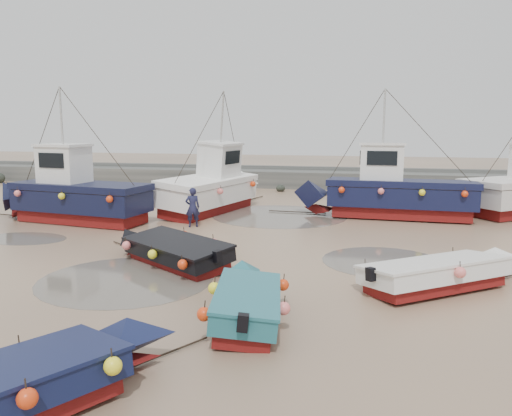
# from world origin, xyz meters

# --- Properties ---
(ground) EXTENTS (120.00, 120.00, 0.00)m
(ground) POSITION_xyz_m (0.00, 0.00, 0.00)
(ground) COLOR tan
(ground) RESTS_ON ground
(seawall) EXTENTS (60.00, 4.92, 1.50)m
(seawall) POSITION_xyz_m (0.05, 21.99, 0.63)
(seawall) COLOR #5F5E5A
(seawall) RESTS_ON ground
(puddle_a) EXTENTS (5.18, 5.18, 0.01)m
(puddle_a) POSITION_xyz_m (-2.08, -0.79, 0.00)
(puddle_a) COLOR #5E574D
(puddle_a) RESTS_ON ground
(puddle_b) EXTENTS (4.12, 4.12, 0.01)m
(puddle_b) POSITION_xyz_m (5.45, 2.90, 0.00)
(puddle_b) COLOR #5E574D
(puddle_b) RESTS_ON ground
(puddle_c) EXTENTS (3.57, 3.57, 0.01)m
(puddle_c) POSITION_xyz_m (-8.62, 3.28, 0.00)
(puddle_c) COLOR #5E574D
(puddle_c) RESTS_ON ground
(puddle_d) EXTENTS (6.78, 6.78, 0.01)m
(puddle_d) POSITION_xyz_m (0.56, 10.49, 0.00)
(puddle_d) COLOR #5E574D
(puddle_d) RESTS_ON ground
(dinghy_1) EXTENTS (4.30, 6.08, 1.43)m
(dinghy_1) POSITION_xyz_m (-0.58, -7.69, 0.54)
(dinghy_1) COLOR maroon
(dinghy_1) RESTS_ON ground
(dinghy_2) EXTENTS (2.10, 5.34, 1.43)m
(dinghy_2) POSITION_xyz_m (2.11, -2.94, 0.56)
(dinghy_2) COLOR maroon
(dinghy_2) RESTS_ON ground
(dinghy_3) EXTENTS (5.70, 4.56, 1.43)m
(dinghy_3) POSITION_xyz_m (7.03, 0.41, 0.54)
(dinghy_3) COLOR maroon
(dinghy_3) RESTS_ON ground
(dinghy_4) EXTENTS (5.77, 4.20, 1.43)m
(dinghy_4) POSITION_xyz_m (-1.44, 1.22, 0.54)
(dinghy_4) COLOR maroon
(dinghy_4) RESTS_ON ground
(cabin_boat_0) EXTENTS (9.69, 3.53, 6.22)m
(cabin_boat_0) POSITION_xyz_m (-8.78, 6.93, 1.36)
(cabin_boat_0) COLOR maroon
(cabin_boat_0) RESTS_ON ground
(cabin_boat_1) EXTENTS (4.24, 9.57, 6.22)m
(cabin_boat_1) POSITION_xyz_m (-3.09, 11.23, 1.36)
(cabin_boat_1) COLOR maroon
(cabin_boat_1) RESTS_ON ground
(cabin_boat_2) EXTENTS (10.19, 3.24, 6.22)m
(cabin_boat_2) POSITION_xyz_m (5.83, 11.30, 1.34)
(cabin_boat_2) COLOR maroon
(cabin_boat_2) RESTS_ON ground
(person) EXTENTS (0.77, 0.68, 1.78)m
(person) POSITION_xyz_m (-2.75, 6.96, 0.00)
(person) COLOR #1C1D3B
(person) RESTS_ON ground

